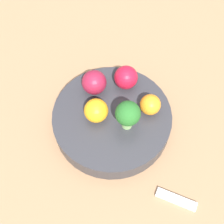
{
  "coord_description": "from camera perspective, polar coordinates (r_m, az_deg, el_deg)",
  "views": [
    {
      "loc": [
        0.04,
        0.29,
        0.57
      ],
      "look_at": [
        0.0,
        0.0,
        0.07
      ],
      "focal_mm": 50.0,
      "sensor_mm": 36.0,
      "label": 1
    }
  ],
  "objects": [
    {
      "name": "ground_plane",
      "position": [
        0.64,
        0.0,
        -3.12
      ],
      "size": [
        6.0,
        6.0,
        0.0
      ],
      "primitive_type": "plane",
      "color": "gray"
    },
    {
      "name": "table_surface",
      "position": [
        0.63,
        0.0,
        -2.71
      ],
      "size": [
        1.2,
        1.2,
        0.02
      ],
      "color": "#936D4C",
      "rests_on": "ground_plane"
    },
    {
      "name": "bowl",
      "position": [
        0.6,
        0.0,
        -1.41
      ],
      "size": [
        0.23,
        0.23,
        0.04
      ],
      "color": "#2D2D33",
      "rests_on": "table_surface"
    },
    {
      "name": "broccoli",
      "position": [
        0.54,
        2.91,
        -0.43
      ],
      "size": [
        0.04,
        0.04,
        0.07
      ],
      "color": "#8CB76B",
      "rests_on": "bowl"
    },
    {
      "name": "apple_red",
      "position": [
        0.6,
        -3.29,
        5.43
      ],
      "size": [
        0.05,
        0.05,
        0.05
      ],
      "color": "maroon",
      "rests_on": "bowl"
    },
    {
      "name": "apple_green",
      "position": [
        0.6,
        2.57,
        6.33
      ],
      "size": [
        0.05,
        0.05,
        0.05
      ],
      "color": "#B7142D",
      "rests_on": "bowl"
    },
    {
      "name": "orange_front",
      "position": [
        0.58,
        7.01,
        1.36
      ],
      "size": [
        0.04,
        0.04,
        0.04
      ],
      "color": "orange",
      "rests_on": "bowl"
    },
    {
      "name": "orange_back",
      "position": [
        0.56,
        -2.93,
        0.31
      ],
      "size": [
        0.04,
        0.04,
        0.04
      ],
      "color": "orange",
      "rests_on": "bowl"
    },
    {
      "name": "spoon",
      "position": [
        0.57,
        11.66,
        -15.4
      ],
      "size": [
        0.07,
        0.05,
        0.01
      ],
      "color": "silver",
      "rests_on": "table_surface"
    }
  ]
}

